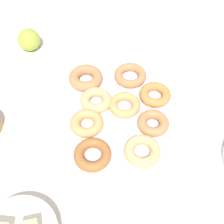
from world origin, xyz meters
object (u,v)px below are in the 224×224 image
(donut_1, at_px, (130,75))
(donut_8, at_px, (125,105))
(donut_3, at_px, (86,78))
(donut_0, at_px, (155,95))
(donut_7, at_px, (96,100))
(donut_plate, at_px, (114,111))
(donut_5, at_px, (93,155))
(donut_4, at_px, (87,123))
(donut_6, at_px, (142,151))
(apple, at_px, (29,40))
(donut_2, at_px, (153,123))

(donut_1, distance_m, donut_8, 0.10)
(donut_3, bearing_deg, donut_0, 171.43)
(donut_7, height_order, donut_8, donut_7)
(donut_plate, bearing_deg, donut_5, 79.20)
(donut_4, height_order, donut_7, same)
(donut_plate, relative_size, donut_4, 4.02)
(donut_8, bearing_deg, donut_5, 70.86)
(donut_0, relative_size, donut_8, 1.01)
(donut_0, bearing_deg, donut_5, 57.46)
(donut_5, distance_m, donut_6, 0.11)
(donut_0, xyz_separation_m, donut_4, (0.16, 0.12, 0.00))
(donut_plate, xyz_separation_m, donut_8, (-0.03, -0.01, 0.02))
(donut_0, xyz_separation_m, donut_6, (0.02, 0.17, 0.00))
(donut_3, xyz_separation_m, apple, (0.20, -0.12, 0.01))
(donut_8, bearing_deg, donut_0, -148.10)
(donut_5, bearing_deg, donut_1, -102.08)
(donut_0, xyz_separation_m, donut_5, (0.13, 0.20, 0.00))
(donut_4, bearing_deg, donut_5, 109.99)
(donut_0, distance_m, donut_3, 0.19)
(donut_5, distance_m, donut_8, 0.16)
(donut_3, relative_size, apple, 1.38)
(donut_1, bearing_deg, donut_4, 64.07)
(donut_plate, relative_size, donut_1, 3.77)
(donut_plate, height_order, donut_5, donut_5)
(donut_0, height_order, apple, apple)
(donut_3, distance_m, donut_8, 0.14)
(donut_6, relative_size, donut_7, 1.04)
(donut_1, height_order, donut_6, donut_6)
(donut_6, relative_size, donut_8, 1.05)
(donut_2, height_order, donut_8, donut_2)
(donut_2, distance_m, donut_7, 0.16)
(donut_4, relative_size, donut_6, 0.97)
(apple, bearing_deg, donut_2, 148.16)
(donut_2, bearing_deg, donut_6, 77.16)
(donut_plate, xyz_separation_m, donut_2, (-0.10, 0.03, 0.02))
(donut_4, relative_size, donut_7, 1.01)
(donut_2, xyz_separation_m, donut_4, (0.16, 0.03, 0.00))
(donut_1, relative_size, donut_7, 1.08)
(donut_2, distance_m, donut_4, 0.16)
(donut_1, distance_m, donut_5, 0.26)
(donut_0, height_order, donut_7, donut_7)
(donut_5, relative_size, donut_7, 1.06)
(donut_7, relative_size, apple, 1.23)
(donut_plate, bearing_deg, donut_1, -103.64)
(donut_0, relative_size, donut_1, 0.93)
(donut_plate, distance_m, donut_6, 0.14)
(donut_5, bearing_deg, donut_6, -166.44)
(donut_6, height_order, donut_8, donut_6)
(donut_1, relative_size, donut_4, 1.07)
(donut_2, distance_m, donut_6, 0.08)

